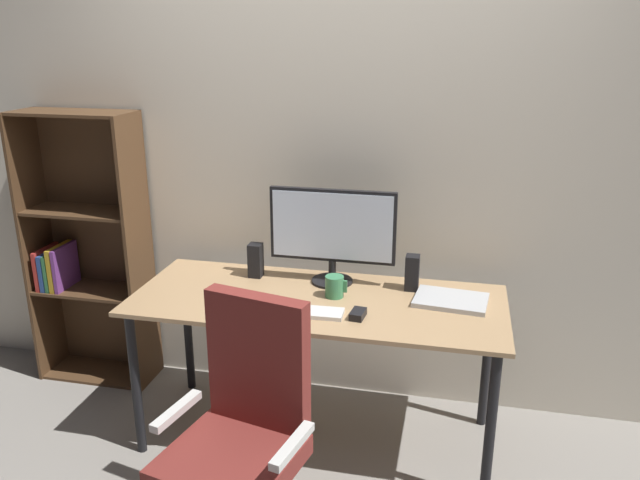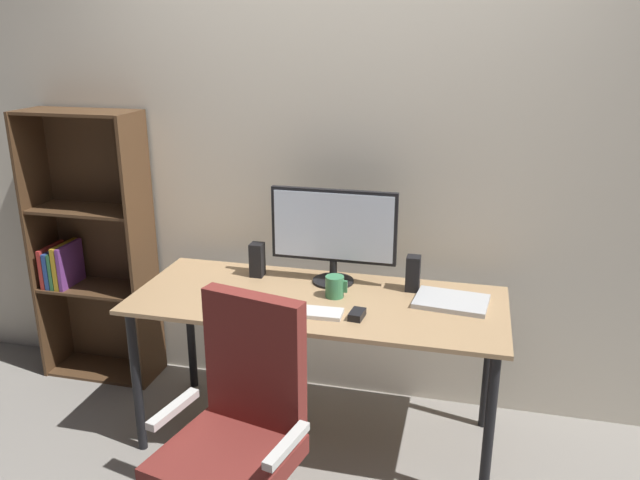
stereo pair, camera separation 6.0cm
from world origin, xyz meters
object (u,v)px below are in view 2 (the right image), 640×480
object	(u,v)px
desk	(317,314)
speaker_right	(413,273)
monitor	(333,230)
mouse	(357,315)
laptop	(451,301)
bookshelf	(92,250)
keyboard	(309,312)
speaker_left	(257,260)
office_chair	(238,446)
coffee_mug	(335,287)

from	to	relation	value
desk	speaker_right	distance (m)	0.49
monitor	desk	bearing A→B (deg)	-97.29
speaker_right	mouse	bearing A→B (deg)	-118.58
laptop	bookshelf	world-z (taller)	bookshelf
keyboard	speaker_right	world-z (taller)	speaker_right
laptop	speaker_left	size ratio (longest dim) A/B	1.88
desk	laptop	bearing A→B (deg)	8.43
monitor	bookshelf	bearing A→B (deg)	174.45
office_chair	speaker_left	bearing A→B (deg)	117.17
coffee_mug	office_chair	bearing A→B (deg)	-103.09
mouse	coffee_mug	distance (m)	0.25
monitor	mouse	world-z (taller)	monitor
coffee_mug	speaker_right	xyz separation A→B (m)	(0.34, 0.16, 0.03)
coffee_mug	speaker_right	world-z (taller)	speaker_right
coffee_mug	laptop	xyz separation A→B (m)	(0.52, 0.05, -0.04)
desk	speaker_left	bearing A→B (deg)	150.81
monitor	keyboard	size ratio (longest dim) A/B	2.09
monitor	speaker_left	bearing A→B (deg)	-178.83
mouse	laptop	world-z (taller)	mouse
mouse	office_chair	world-z (taller)	office_chair
speaker_right	speaker_left	bearing A→B (deg)	180.00
keyboard	monitor	bearing A→B (deg)	84.90
speaker_right	bookshelf	distance (m)	1.81
laptop	office_chair	xyz separation A→B (m)	(-0.71, -0.84, -0.29)
keyboard	bookshelf	size ratio (longest dim) A/B	0.19
desk	keyboard	size ratio (longest dim) A/B	5.87
monitor	bookshelf	xyz separation A→B (m)	(-1.41, 0.14, -0.26)
keyboard	speaker_left	bearing A→B (deg)	132.50
keyboard	speaker_left	size ratio (longest dim) A/B	1.71
monitor	coffee_mug	distance (m)	0.28
monitor	speaker_left	xyz separation A→B (m)	(-0.39, -0.01, -0.18)
coffee_mug	office_chair	size ratio (longest dim) A/B	0.10
bookshelf	office_chair	bearing A→B (deg)	-40.76
keyboard	laptop	world-z (taller)	laptop
bookshelf	mouse	bearing A→B (deg)	-17.53
coffee_mug	speaker_left	xyz separation A→B (m)	(-0.43, 0.16, 0.03)
monitor	laptop	world-z (taller)	monitor
laptop	speaker_left	world-z (taller)	speaker_left
coffee_mug	speaker_left	distance (m)	0.46
speaker_left	bookshelf	distance (m)	1.04
mouse	speaker_right	xyz separation A→B (m)	(0.20, 0.36, 0.07)
mouse	coffee_mug	xyz separation A→B (m)	(-0.14, 0.20, 0.03)
desk	mouse	distance (m)	0.29
coffee_mug	speaker_left	bearing A→B (deg)	159.40
keyboard	mouse	distance (m)	0.21
keyboard	desk	bearing A→B (deg)	90.09
desk	speaker_right	bearing A→B (deg)	25.94
mouse	laptop	xyz separation A→B (m)	(0.38, 0.25, -0.01)
keyboard	speaker_right	size ratio (longest dim) A/B	1.71
laptop	speaker_right	bearing A→B (deg)	155.25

